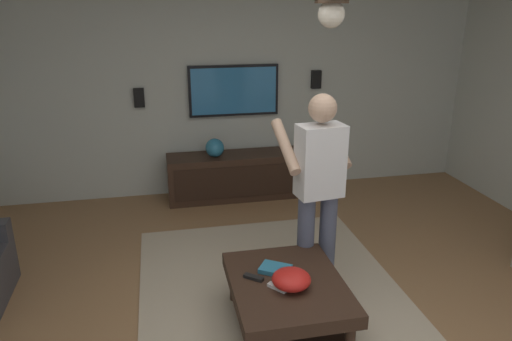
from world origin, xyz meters
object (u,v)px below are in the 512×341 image
wall_speaker_right (139,98)px  ceiling_fan (333,1)px  tv (234,91)px  wall_speaker_left (316,79)px  book (275,269)px  vase_round (215,148)px  person_standing (318,181)px  remote_white (277,287)px  remote_black (254,277)px  coffee_table (287,294)px  media_console (238,176)px  bowl (291,279)px

wall_speaker_right → ceiling_fan: size_ratio=0.18×
tv → wall_speaker_left: tv is taller
book → wall_speaker_left: 3.08m
vase_round → wall_speaker_left: bearing=-77.5°
person_standing → remote_white: 0.94m
remote_black → vase_round: size_ratio=0.68×
tv → vase_round: 0.73m
vase_round → remote_black: bearing=179.2°
vase_round → wall_speaker_right: wall_speaker_right is taller
tv → remote_black: tv is taller
ceiling_fan → tv: bearing=2.6°
remote_white → wall_speaker_right: (2.91, 0.93, 0.82)m
wall_speaker_left → coffee_table: bearing=158.3°
remote_white → ceiling_fan: 1.90m
ceiling_fan → vase_round: bearing=9.0°
media_console → book: bearing=-3.3°
coffee_table → tv: (2.82, -0.09, 0.98)m
wall_speaker_left → remote_white: bearing=157.3°
remote_white → coffee_table: bearing=91.5°
person_standing → tv: bearing=0.4°
wall_speaker_right → ceiling_fan: ceiling_fan is taller
coffee_table → vase_round: 2.57m
vase_round → bowl: bearing=-175.6°
remote_white → wall_speaker_left: 3.30m
coffee_table → book: book is taller
bowl → wall_speaker_right: bearing=19.6°
tv → remote_black: size_ratio=7.23×
bowl → vase_round: bearing=4.4°
wall_speaker_left → remote_black: bearing=153.8°
person_standing → bowl: person_standing is taller
coffee_table → wall_speaker_left: bearing=-21.7°
tv → coffee_table: bearing=-1.8°
coffee_table → remote_black: bearing=71.3°
remote_black → ceiling_fan: 1.94m
bowl → remote_white: bowl is taller
wall_speaker_right → vase_round: bearing=-109.4°
media_console → wall_speaker_left: wall_speaker_left is taller
tv → remote_black: bearing=-6.6°
media_console → wall_speaker_left: size_ratio=7.73×
person_standing → wall_speaker_left: bearing=-25.0°
remote_white → ceiling_fan: ceiling_fan is taller
tv → wall_speaker_left: bearing=90.7°
tv → bowl: size_ratio=3.94×
media_console → wall_speaker_right: bearing=-102.8°
person_standing → remote_white: (-0.62, 0.49, -0.52)m
remote_white → wall_speaker_right: bearing=158.7°
vase_round → ceiling_fan: size_ratio=0.18×
bowl → wall_speaker_left: (2.91, -1.12, 0.91)m
book → vase_round: bearing=126.5°
remote_white → vase_round: vase_round is taller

